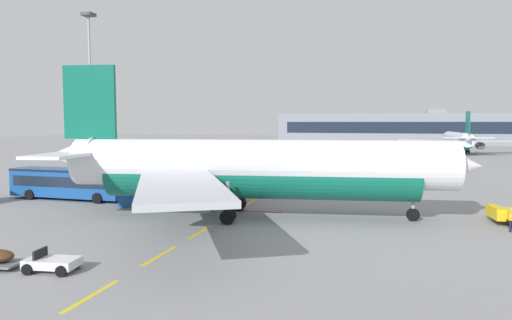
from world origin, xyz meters
name	(u,v)px	position (x,y,z in m)	size (l,w,h in m)	color
ground	(478,191)	(40.00, 40.00, 0.00)	(400.00, 400.00, 0.00)	gray
apron_paint_markings	(281,185)	(18.00, 38.78, 0.00)	(8.00, 98.47, 0.01)	yellow
airliner_foreground	(252,168)	(19.97, 19.73, 3.95)	(34.78, 34.24, 12.20)	white
airliner_mid_left	(458,140)	(46.97, 107.54, 3.24)	(28.35, 28.48, 10.00)	silver
apron_shuttle_bus	(70,182)	(0.36, 23.02, 1.75)	(12.04, 3.09, 3.00)	#194C99
ground_crew_worker	(512,219)	(38.68, 19.68, 0.93)	(0.66, 0.33, 1.64)	#191E38
uld_cargo_container	(129,197)	(7.98, 21.29, 0.80)	(1.98, 1.95, 1.60)	#194C9E
apron_light_mast_near	(90,73)	(-16.37, 50.26, 15.57)	(1.80, 1.80, 25.05)	slate
terminal_satellite	(398,129)	(33.93, 155.60, 5.27)	(82.43, 19.59, 12.10)	gray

